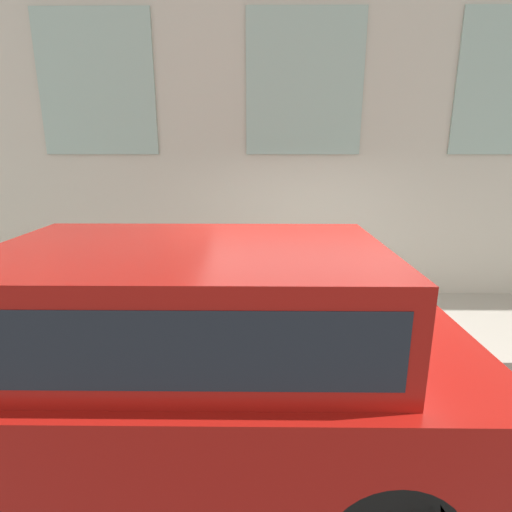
% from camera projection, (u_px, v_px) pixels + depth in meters
% --- Properties ---
extents(ground_plane, '(80.00, 80.00, 0.00)m').
position_uv_depth(ground_plane, '(316.00, 374.00, 4.55)').
color(ground_plane, '#514F4C').
extents(sidewalk, '(2.24, 60.00, 0.16)m').
position_uv_depth(sidewalk, '(306.00, 326.00, 5.61)').
color(sidewalk, '#A8A093').
rests_on(sidewalk, ground_plane).
extents(building_facade, '(0.33, 40.00, 8.27)m').
position_uv_depth(building_facade, '(305.00, 31.00, 5.79)').
color(building_facade, beige).
rests_on(building_facade, ground_plane).
extents(fire_hydrant, '(0.29, 0.42, 0.76)m').
position_uv_depth(fire_hydrant, '(272.00, 312.00, 4.90)').
color(fire_hydrant, '#2D7260').
rests_on(fire_hydrant, sidewalk).
extents(person, '(0.27, 0.18, 1.11)m').
position_uv_depth(person, '(241.00, 280.00, 5.23)').
color(person, '#998466').
rests_on(person, sidewalk).
extents(parked_truck_red_near, '(1.89, 4.30, 1.85)m').
position_uv_depth(parked_truck_red_near, '(185.00, 351.00, 2.91)').
color(parked_truck_red_near, black).
rests_on(parked_truck_red_near, ground_plane).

